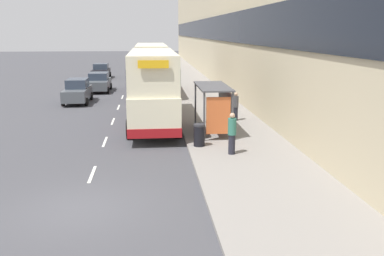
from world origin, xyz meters
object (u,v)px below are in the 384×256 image
car_2 (101,71)px  pedestrian_at_shelter (236,106)px  car_1 (99,82)px  litter_bin (199,135)px  bus_shelter (217,101)px  car_3 (77,91)px  double_decker_bus_near (153,86)px  double_decker_bus_ahead (151,68)px  car_0 (152,62)px  pedestrian_1 (232,133)px

car_2 → pedestrian_at_shelter: 28.56m
car_1 → litter_bin: size_ratio=4.36×
bus_shelter → car_1: bus_shelter is taller
car_1 → car_3: bearing=81.7°
double_decker_bus_near → double_decker_bus_ahead: bearing=89.9°
car_1 → litter_bin: bearing=108.5°
car_0 → car_2: bearing=-111.7°
car_3 → pedestrian_at_shelter: size_ratio=2.64×
bus_shelter → car_3: bus_shelter is taller
double_decker_bus_near → double_decker_bus_ahead: 12.77m
litter_bin → pedestrian_1: bearing=-49.8°
bus_shelter → double_decker_bus_near: 4.52m
double_decker_bus_near → car_2: (-5.83, 26.48, -1.44)m
pedestrian_at_shelter → pedestrian_1: pedestrian_1 is taller
double_decker_bus_near → car_0: bearing=89.6°
car_0 → car_3: size_ratio=0.86×
double_decker_bus_ahead → car_1: size_ratio=2.51×
car_0 → litter_bin: 47.52m
car_0 → double_decker_bus_near: bearing=-90.4°
pedestrian_at_shelter → litter_bin: pedestrian_at_shelter is taller
car_2 → pedestrian_1: (9.17, -33.58, 0.23)m
bus_shelter → double_decker_bus_near: bearing=137.1°
double_decker_bus_near → car_1: double_decker_bus_near is taller
bus_shelter → double_decker_bus_ahead: bearing=101.7°
pedestrian_at_shelter → bus_shelter: bearing=-118.0°
litter_bin → double_decker_bus_near: bearing=110.3°
pedestrian_1 → litter_bin: bearing=130.2°
bus_shelter → car_1: bearing=114.3°
pedestrian_at_shelter → car_2: bearing=112.2°
double_decker_bus_near → double_decker_bus_ahead: same height
double_decker_bus_ahead → car_2: (-5.85, 13.71, -1.44)m
double_decker_bus_near → pedestrian_at_shelter: bearing=0.3°
pedestrian_1 → litter_bin: 2.00m
car_2 → litter_bin: size_ratio=4.07×
car_1 → car_3: (-0.92, -6.36, 0.04)m
double_decker_bus_ahead → pedestrian_at_shelter: size_ratio=6.75×
double_decker_bus_ahead → litter_bin: double_decker_bus_ahead is taller
double_decker_bus_ahead → car_0: bearing=89.4°
car_2 → pedestrian_at_shelter: (10.77, -26.45, 0.16)m
car_3 → car_2: bearing=-89.7°
double_decker_bus_near → car_2: bearing=102.4°
double_decker_bus_near → car_1: size_ratio=2.35×
double_decker_bus_near → car_0: size_ratio=2.78×
double_decker_bus_near → pedestrian_1: size_ratio=5.85×
bus_shelter → double_decker_bus_ahead: size_ratio=0.36×
car_1 → litter_bin: car_1 is taller
pedestrian_1 → car_1: bearing=110.3°
pedestrian_at_shelter → litter_bin: 6.33m
pedestrian_at_shelter → pedestrian_1: 7.31m
bus_shelter → pedestrian_at_shelter: bearing=62.0°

